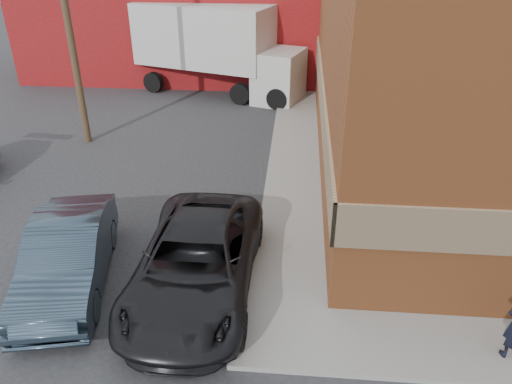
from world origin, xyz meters
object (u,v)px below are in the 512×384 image
(warehouse, at_px, (182,19))
(utility_pole, at_px, (67,15))
(sedan, at_px, (67,256))
(box_truck, at_px, (219,44))
(suv_a, at_px, (196,263))

(warehouse, xyz_separation_m, utility_pole, (-1.50, -11.00, 1.93))
(sedan, xyz_separation_m, box_truck, (1.32, 15.07, 1.65))
(box_truck, bearing_deg, suv_a, -65.10)
(utility_pole, bearing_deg, box_truck, 56.92)
(warehouse, distance_m, box_truck, 5.24)
(sedan, relative_size, suv_a, 0.83)
(utility_pole, xyz_separation_m, suv_a, (6.00, -8.50, -3.95))
(utility_pole, relative_size, suv_a, 1.57)
(sedan, bearing_deg, warehouse, 82.19)
(sedan, relative_size, box_truck, 0.54)
(warehouse, relative_size, sedan, 3.42)
(suv_a, bearing_deg, utility_pole, 125.79)
(sedan, bearing_deg, utility_pole, 97.12)
(warehouse, xyz_separation_m, suv_a, (4.50, -19.50, -2.02))
(utility_pole, height_order, box_truck, utility_pole)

